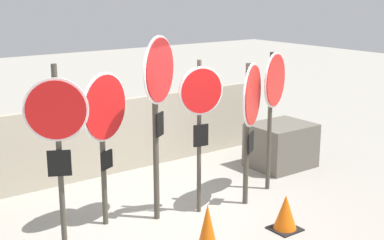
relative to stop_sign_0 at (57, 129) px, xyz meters
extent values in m
plane|color=gray|center=(1.92, 0.29, -1.67)|extent=(40.00, 40.00, 0.00)
cube|color=#A89E89|center=(1.92, 2.48, -1.00)|extent=(6.59, 0.12, 1.33)
cylinder|color=#474238|center=(0.02, 0.04, -0.45)|extent=(0.07, 0.07, 2.43)
cylinder|color=white|center=(-0.01, -0.01, 0.24)|extent=(0.68, 0.36, 0.75)
cylinder|color=red|center=(-0.01, -0.03, 0.24)|extent=(0.63, 0.34, 0.69)
cube|color=black|center=(-0.01, -0.01, -0.41)|extent=(0.26, 0.15, 0.32)
cylinder|color=#474238|center=(0.88, 0.63, -0.64)|extent=(0.08, 0.08, 2.04)
cylinder|color=white|center=(0.91, 0.57, 0.05)|extent=(0.86, 0.43, 0.94)
cylinder|color=red|center=(0.92, 0.55, 0.05)|extent=(0.81, 0.40, 0.88)
cube|color=black|center=(0.91, 0.57, -0.70)|extent=(0.23, 0.13, 0.26)
cylinder|color=#474238|center=(1.57, 0.35, -0.47)|extent=(0.08, 0.08, 2.39)
cylinder|color=white|center=(1.61, 0.29, 0.52)|extent=(0.80, 0.53, 0.94)
cylinder|color=red|center=(1.62, 0.28, 0.52)|extent=(0.75, 0.50, 0.88)
cube|color=black|center=(1.61, 0.29, -0.24)|extent=(0.20, 0.14, 0.34)
cylinder|color=#474238|center=(2.21, 0.18, -0.52)|extent=(0.06, 0.06, 2.29)
cylinder|color=white|center=(2.20, 0.13, 0.19)|extent=(0.69, 0.13, 0.70)
cylinder|color=red|center=(2.20, 0.11, 0.19)|extent=(0.64, 0.12, 0.64)
cube|color=black|center=(2.20, 0.13, -0.47)|extent=(0.24, 0.06, 0.32)
cylinder|color=#474238|center=(2.98, 0.00, -0.57)|extent=(0.08, 0.08, 2.20)
cylinder|color=white|center=(3.02, -0.05, 0.06)|extent=(0.81, 0.54, 0.95)
cylinder|color=red|center=(3.03, -0.07, 0.06)|extent=(0.76, 0.51, 0.89)
cube|color=black|center=(3.02, -0.05, -0.67)|extent=(0.25, 0.17, 0.31)
cylinder|color=#474238|center=(3.70, 0.25, -0.52)|extent=(0.07, 0.07, 2.29)
cylinder|color=white|center=(3.73, 0.20, 0.18)|extent=(0.81, 0.40, 0.89)
cylinder|color=red|center=(3.74, 0.18, 0.18)|extent=(0.76, 0.38, 0.83)
cone|color=#E05B0C|center=(1.43, -1.03, -1.29)|extent=(0.30, 0.30, 0.70)
cube|color=black|center=(2.80, -1.03, -1.66)|extent=(0.39, 0.39, 0.02)
cone|color=#E05B0C|center=(2.80, -1.03, -1.40)|extent=(0.32, 0.32, 0.49)
cube|color=#605B51|center=(4.71, 0.95, -1.26)|extent=(1.12, 0.92, 0.82)
camera|label=1|loc=(-2.30, -5.78, 1.60)|focal=50.00mm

